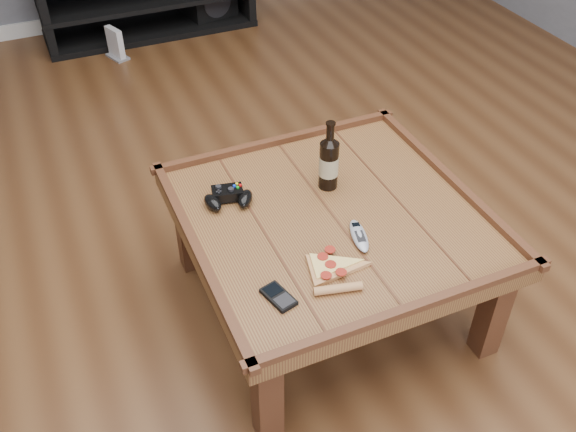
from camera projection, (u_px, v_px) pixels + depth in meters
name	position (u px, v px, depth m)	size (l,w,h in m)	color
ground	(327.00, 303.00, 2.50)	(6.00, 6.00, 0.00)	#452713
baseboard	(142.00, 11.00, 4.57)	(5.00, 0.02, 0.10)	silver
coffee_table	(332.00, 228.00, 2.25)	(1.03, 1.03, 0.48)	#532B17
beer_bottle	(329.00, 162.00, 2.27)	(0.07, 0.07, 0.27)	black
game_controller	(228.00, 197.00, 2.25)	(0.19, 0.15, 0.05)	black
pizza_slice	(332.00, 270.00, 1.99)	(0.22, 0.30, 0.03)	tan
smartphone	(279.00, 297.00, 1.91)	(0.09, 0.13, 0.02)	black
remote_control	(359.00, 236.00, 2.11)	(0.09, 0.17, 0.02)	#9B9FA8
game_console	(116.00, 45.00, 4.06)	(0.14, 0.18, 0.20)	gray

